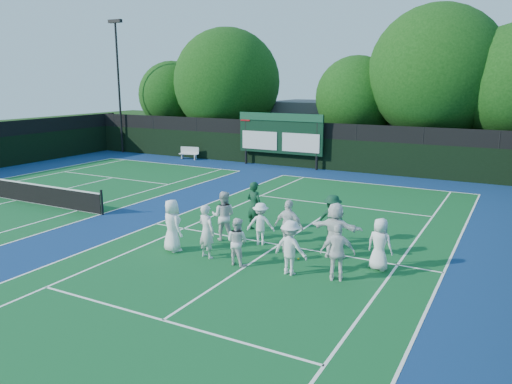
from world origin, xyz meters
The scene contains 30 objects.
ground centered at (0.00, 0.00, 0.00)m, with size 120.00×120.00×0.00m, color #13340E.
court_apron centered at (-6.00, 1.00, 0.00)m, with size 34.00×32.00×0.01m, color navy.
near_court centered at (0.00, 1.00, 0.01)m, with size 11.05×23.85×0.01m.
left_court centered at (-14.00, 1.00, 0.01)m, with size 11.05×23.85×0.01m.
back_fence centered at (-6.00, 16.00, 1.36)m, with size 34.00×0.08×3.00m.
scoreboard centered at (-7.01, 15.59, 2.19)m, with size 6.00×0.21×3.55m.
clubhouse centered at (-2.00, 24.00, 2.00)m, with size 18.00×6.00×4.00m, color #57575C.
light_pole_left centered at (-21.00, 15.70, 6.30)m, with size 1.20×0.30×10.12m.
tennis_net centered at (-14.00, 1.00, 0.49)m, with size 11.30×0.10×1.10m.
bench centered at (-14.23, 15.37, 0.49)m, with size 1.48×0.64×0.91m.
tree_a centered at (-18.62, 19.58, 4.30)m, with size 5.49×5.49×7.20m.
tree_b centered at (-13.35, 19.58, 5.28)m, with size 8.19×8.19×9.59m.
tree_c centered at (-3.01, 19.58, 4.37)m, with size 5.56×5.56×7.29m.
tree_d centered at (2.05, 19.58, 5.88)m, with size 8.40×8.40×10.29m.
tennis_ball_1 centered at (1.80, 2.65, 0.03)m, with size 0.07×0.07×0.07m, color yellow.
tennis_ball_3 centered at (-3.65, 3.39, 0.03)m, with size 0.07×0.07×0.07m, color yellow.
tennis_ball_4 centered at (-0.90, 3.48, 0.03)m, with size 0.07×0.07×0.07m, color yellow.
tennis_ball_5 centered at (1.19, -0.02, 0.03)m, with size 0.07×0.07×0.07m, color yellow.
player_front_0 centered at (-2.89, -1.26, 0.89)m, with size 0.87×0.57×1.78m, color white.
player_front_1 centered at (-1.51, -1.25, 0.89)m, with size 0.65×0.43×1.78m, color silver.
player_front_2 centered at (-0.33, -1.32, 0.76)m, with size 0.74×0.57×1.52m, color white.
player_front_3 centered at (1.46, -1.25, 0.83)m, with size 1.07×0.62×1.66m, color silver.
player_front_4 centered at (2.84, -1.05, 0.85)m, with size 1.00×0.41×1.70m, color white.
player_back_0 centered at (-2.01, 0.58, 0.90)m, with size 0.87×0.68×1.80m, color silver.
player_back_1 centered at (-0.60, 0.76, 0.75)m, with size 0.97×0.56×1.50m, color white.
player_back_2 centered at (0.63, 0.43, 0.91)m, with size 1.07×0.44×1.82m, color white.
player_back_3 centered at (2.13, 0.75, 0.92)m, with size 1.71×0.54×1.84m, color white.
player_back_4 centered at (3.68, 0.37, 0.81)m, with size 0.79×0.52×1.62m, color white.
coach_left centered at (-1.61, 2.16, 0.96)m, with size 0.70×0.46×1.91m, color #0F3821.
coach_right centered at (1.55, 2.06, 0.88)m, with size 1.14×0.65×1.76m, color #0F3923.
Camera 1 is at (7.21, -14.02, 5.66)m, focal length 35.00 mm.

